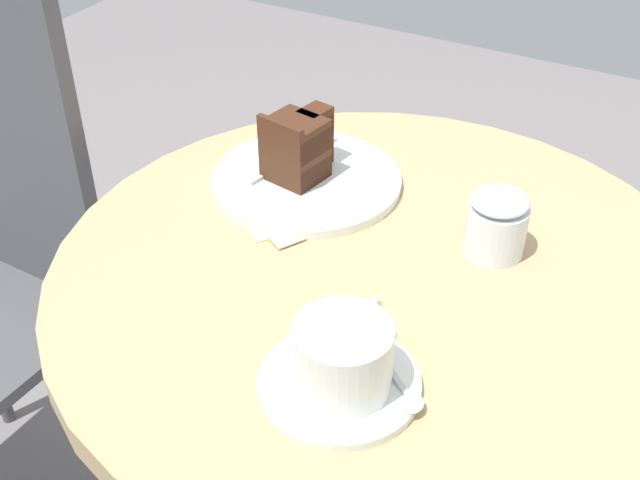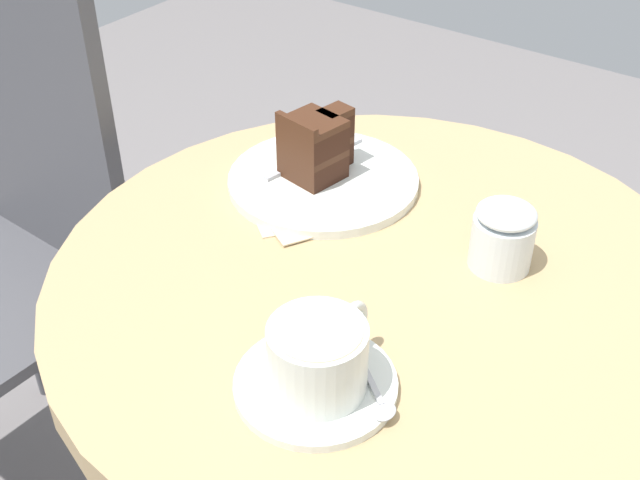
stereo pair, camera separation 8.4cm
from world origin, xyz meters
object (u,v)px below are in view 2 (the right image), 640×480
(fork, at_px, (324,152))
(napkin, at_px, (313,192))
(cake_slice, at_px, (316,146))
(sugar_pot, at_px, (503,236))
(teaspoon, at_px, (373,387))
(cake_plate, at_px, (323,180))
(saucer, at_px, (316,384))
(cafe_chair, at_px, (5,222))
(coffee_cup, at_px, (319,356))

(fork, distance_m, napkin, 0.08)
(cake_slice, height_order, sugar_pot, cake_slice)
(teaspoon, xyz_separation_m, cake_plate, (0.26, 0.24, -0.01))
(saucer, distance_m, napkin, 0.32)
(cake_slice, bearing_deg, napkin, -151.12)
(cake_plate, bearing_deg, cake_slice, 93.53)
(cake_plate, distance_m, cafe_chair, 0.52)
(teaspoon, bearing_deg, napkin, 172.87)
(saucer, xyz_separation_m, cake_slice, (0.28, 0.21, 0.05))
(cafe_chair, bearing_deg, coffee_cup, -7.46)
(saucer, bearing_deg, cake_slice, 36.25)
(teaspoon, height_order, sugar_pot, sugar_pot)
(cake_plate, bearing_deg, napkin, -173.64)
(coffee_cup, relative_size, cake_slice, 1.27)
(cafe_chair, height_order, sugar_pot, cafe_chair)
(cake_slice, xyz_separation_m, napkin, (-0.02, -0.01, -0.05))
(fork, bearing_deg, coffee_cup, -133.38)
(coffee_cup, height_order, cafe_chair, cafe_chair)
(coffee_cup, distance_m, cake_plate, 0.35)
(coffee_cup, height_order, sugar_pot, same)
(fork, xyz_separation_m, cafe_chair, (-0.22, 0.43, -0.17))
(napkin, bearing_deg, saucer, -143.12)
(coffee_cup, xyz_separation_m, cake_plate, (0.28, 0.20, -0.04))
(napkin, distance_m, sugar_pot, 0.25)
(coffee_cup, relative_size, napkin, 0.51)
(napkin, bearing_deg, cake_slice, 28.88)
(cake_plate, xyz_separation_m, sugar_pot, (-0.02, -0.25, 0.03))
(teaspoon, distance_m, sugar_pot, 0.24)
(teaspoon, relative_size, sugar_pot, 1.17)
(cake_slice, distance_m, cafe_chair, 0.53)
(coffee_cup, xyz_separation_m, cake_slice, (0.28, 0.21, 0.01))
(cake_plate, height_order, sugar_pot, sugar_pot)
(coffee_cup, height_order, cake_slice, cake_slice)
(saucer, xyz_separation_m, sugar_pot, (0.26, -0.05, 0.03))
(saucer, bearing_deg, cake_plate, 34.77)
(coffee_cup, relative_size, teaspoon, 1.34)
(saucer, relative_size, fork, 0.96)
(cake_slice, bearing_deg, coffee_cup, -143.27)
(coffee_cup, bearing_deg, cake_slice, 36.73)
(coffee_cup, bearing_deg, cafe_chair, 80.68)
(saucer, xyz_separation_m, teaspoon, (0.02, -0.05, 0.01))
(sugar_pot, bearing_deg, saucer, 168.55)
(cafe_chair, bearing_deg, cake_slice, 22.93)
(coffee_cup, distance_m, fork, 0.40)
(fork, xyz_separation_m, sugar_pot, (-0.06, -0.28, 0.02))
(cake_plate, bearing_deg, cafe_chair, 110.69)
(saucer, height_order, coffee_cup, coffee_cup)
(saucer, relative_size, coffee_cup, 1.24)
(teaspoon, xyz_separation_m, sugar_pot, (0.24, -0.01, 0.03))
(fork, bearing_deg, saucer, -133.81)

